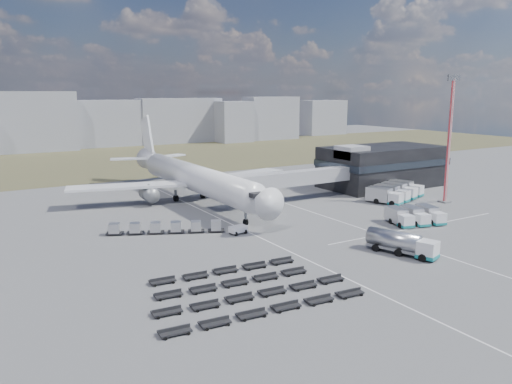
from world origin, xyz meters
TOP-DOWN VIEW (x-y plane):
  - ground at (0.00, 0.00)m, footprint 420.00×420.00m
  - grass_strip at (0.00, 110.00)m, footprint 420.00×90.00m
  - lane_markings at (9.77, 3.00)m, footprint 47.12×110.00m
  - terminal at (47.77, 23.96)m, footprint 30.40×16.40m
  - jet_bridge at (15.90, 20.42)m, footprint 30.30×3.80m
  - airliner at (0.00, 32.38)m, footprint 51.59×64.53m
  - skyline at (-7.36, 150.70)m, footprint 298.18×24.46m
  - fuel_tanker at (11.30, -16.99)m, footprint 5.80×10.68m
  - pushback_tug at (-4.00, 4.59)m, footprint 3.14×2.11m
  - catering_truck at (14.57, 36.94)m, footprint 4.45×7.19m
  - service_trucks_near at (26.65, -5.83)m, footprint 10.14×8.61m
  - service_trucks_far at (39.12, 10.83)m, footprint 15.56×11.78m
  - uld_row at (-14.26, 10.98)m, footprint 18.42×9.66m
  - baggage_dollies at (-15.37, -17.55)m, footprint 25.66×16.50m
  - floodlight_mast at (45.92, 3.14)m, footprint 2.53×2.07m

SIDE VIEW (x-z plane):
  - ground at x=0.00m, z-range 0.00..0.00m
  - grass_strip at x=0.00m, z-range 0.00..0.01m
  - lane_markings at x=9.77m, z-range 0.00..0.01m
  - baggage_dollies at x=-15.37m, z-range 0.00..0.76m
  - pushback_tug at x=-4.00m, z-range 0.00..1.35m
  - uld_row at x=-14.26m, z-range 0.17..1.95m
  - service_trucks_near at x=26.65m, z-range 0.12..2.78m
  - catering_truck at x=14.57m, z-range 0.04..3.11m
  - service_trucks_far at x=39.12m, z-range 0.13..3.20m
  - fuel_tanker at x=11.30m, z-range 0.00..3.36m
  - jet_bridge at x=15.90m, z-range 1.53..8.58m
  - terminal at x=47.77m, z-range -0.25..10.75m
  - airliner at x=0.00m, z-range -3.52..14.10m
  - skyline at x=-7.36m, z-range -2.10..22.49m
  - floodlight_mast at x=45.92m, z-range 0.03..26.83m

